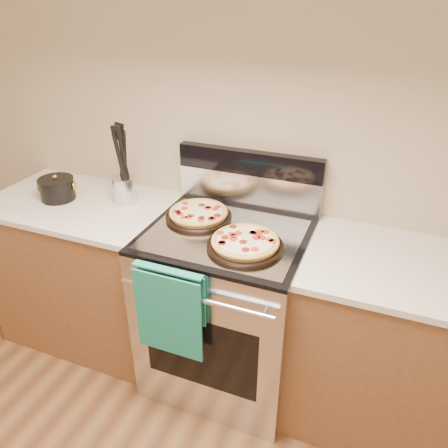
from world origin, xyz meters
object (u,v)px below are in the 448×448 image
at_px(pepperoni_pizza_back, 199,214).
at_px(saucepan, 57,190).
at_px(pepperoni_pizza_front, 245,243).
at_px(utensil_crock, 124,190).
at_px(range_body, 227,309).

bearing_deg(pepperoni_pizza_back, saucepan, -176.23).
relative_size(pepperoni_pizza_back, saucepan, 1.79).
relative_size(pepperoni_pizza_front, saucepan, 1.85).
xyz_separation_m(utensil_crock, saucepan, (-0.37, -0.10, -0.02)).
xyz_separation_m(range_body, pepperoni_pizza_back, (-0.18, 0.07, 0.50)).
relative_size(range_body, saucepan, 4.94).
height_order(range_body, pepperoni_pizza_back, pepperoni_pizza_back).
bearing_deg(range_body, pepperoni_pizza_back, 158.75).
bearing_deg(saucepan, utensil_crock, 14.60).
relative_size(pepperoni_pizza_back, pepperoni_pizza_front, 0.97).
relative_size(range_body, pepperoni_pizza_front, 2.68).
relative_size(range_body, utensil_crock, 6.05).
distance_m(pepperoni_pizza_back, pepperoni_pizza_front, 0.36).
bearing_deg(pepperoni_pizza_back, range_body, -21.25).
relative_size(range_body, pepperoni_pizza_back, 2.77).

